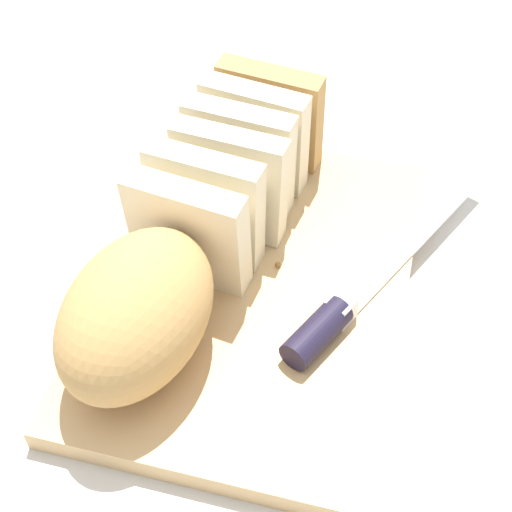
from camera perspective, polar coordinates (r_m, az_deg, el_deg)
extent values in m
plane|color=beige|center=(0.65, 0.00, -3.03)|extent=(3.00, 3.00, 0.00)
cube|color=tan|center=(0.64, 0.00, -2.44)|extent=(0.37, 0.26, 0.02)
ellipsoid|color=tan|center=(0.55, -9.02, -4.31)|extent=(0.16, 0.12, 0.10)
cube|color=beige|center=(0.60, -5.16, 1.77)|extent=(0.04, 0.10, 0.10)
cube|color=beige|center=(0.62, -3.90, 3.84)|extent=(0.04, 0.10, 0.10)
cube|color=beige|center=(0.64, -2.05, 5.58)|extent=(0.04, 0.10, 0.10)
cube|color=beige|center=(0.67, -1.32, 7.48)|extent=(0.03, 0.10, 0.10)
cube|color=beige|center=(0.69, -0.14, 9.11)|extent=(0.04, 0.10, 0.10)
cube|color=tan|center=(0.72, 1.07, 10.61)|extent=(0.04, 0.10, 0.10)
cube|color=silver|center=(0.68, 11.80, 1.20)|extent=(0.21, 0.11, 0.00)
cylinder|color=black|center=(0.58, 4.62, -5.82)|extent=(0.07, 0.05, 0.03)
cube|color=silver|center=(0.60, 6.39, -4.05)|extent=(0.03, 0.03, 0.02)
sphere|color=#996633|center=(0.64, 1.67, -0.66)|extent=(0.01, 0.01, 0.01)
sphere|color=#996633|center=(0.65, -3.66, -0.15)|extent=(0.01, 0.01, 0.01)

